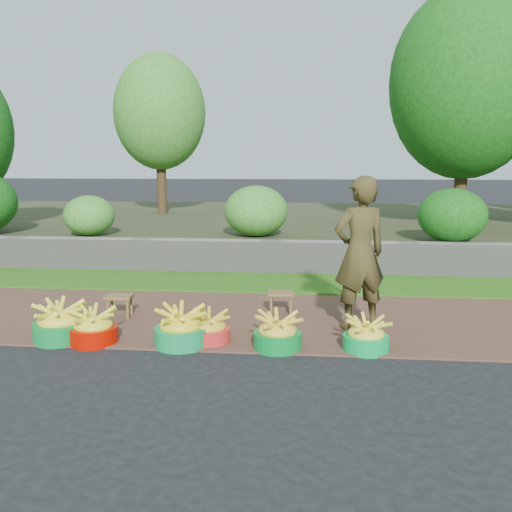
# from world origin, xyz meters

# --- Properties ---
(ground_plane) EXTENTS (120.00, 120.00, 0.00)m
(ground_plane) POSITION_xyz_m (0.00, 0.00, 0.00)
(ground_plane) COLOR black
(ground_plane) RESTS_ON ground
(dirt_shoulder) EXTENTS (80.00, 2.50, 0.02)m
(dirt_shoulder) POSITION_xyz_m (0.00, 1.25, 0.01)
(dirt_shoulder) COLOR #503326
(dirt_shoulder) RESTS_ON ground
(grass_verge) EXTENTS (80.00, 1.50, 0.04)m
(grass_verge) POSITION_xyz_m (0.00, 3.25, 0.02)
(grass_verge) COLOR #2B6213
(grass_verge) RESTS_ON ground
(retaining_wall) EXTENTS (80.00, 0.35, 0.55)m
(retaining_wall) POSITION_xyz_m (0.00, 4.10, 0.28)
(retaining_wall) COLOR gray
(retaining_wall) RESTS_ON ground
(earth_bank) EXTENTS (80.00, 10.00, 0.50)m
(earth_bank) POSITION_xyz_m (0.00, 9.00, 0.25)
(earth_bank) COLOR #32371F
(earth_bank) RESTS_ON ground
(vegetation) EXTENTS (31.58, 7.73, 4.83)m
(vegetation) POSITION_xyz_m (4.88, 7.88, 2.74)
(vegetation) COLOR #352614
(vegetation) RESTS_ON earth_bank
(basin_a) EXTENTS (0.55, 0.55, 0.41)m
(basin_a) POSITION_xyz_m (-1.91, 0.22, 0.18)
(basin_a) COLOR #097A2D
(basin_a) RESTS_ON ground
(basin_b) EXTENTS (0.49, 0.49, 0.36)m
(basin_b) POSITION_xyz_m (-1.53, 0.17, 0.16)
(basin_b) COLOR #A90B00
(basin_b) RESTS_ON ground
(basin_c) EXTENTS (0.54, 0.54, 0.40)m
(basin_c) POSITION_xyz_m (-0.62, 0.18, 0.18)
(basin_c) COLOR #0F8845
(basin_c) RESTS_ON ground
(basin_d) EXTENTS (0.44, 0.44, 0.33)m
(basin_d) POSITION_xyz_m (-0.36, 0.30, 0.15)
(basin_d) COLOR red
(basin_d) RESTS_ON ground
(basin_e) EXTENTS (0.48, 0.48, 0.36)m
(basin_e) POSITION_xyz_m (0.35, 0.18, 0.16)
(basin_e) COLOR #037B28
(basin_e) RESTS_ON ground
(basin_f) EXTENTS (0.45, 0.45, 0.34)m
(basin_f) POSITION_xyz_m (1.22, 0.20, 0.15)
(basin_f) COLOR #00A045
(basin_f) RESTS_ON ground
(stool_left) EXTENTS (0.31, 0.25, 0.27)m
(stool_left) POSITION_xyz_m (-1.58, 1.10, 0.23)
(stool_left) COLOR brown
(stool_left) RESTS_ON dirt_shoulder
(stool_right) EXTENTS (0.32, 0.25, 0.27)m
(stool_right) POSITION_xyz_m (0.31, 1.47, 0.24)
(stool_right) COLOR brown
(stool_right) RESTS_ON dirt_shoulder
(vendor_woman) EXTENTS (0.72, 0.61, 1.68)m
(vendor_woman) POSITION_xyz_m (1.20, 0.96, 0.86)
(vendor_woman) COLOR black
(vendor_woman) RESTS_ON dirt_shoulder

